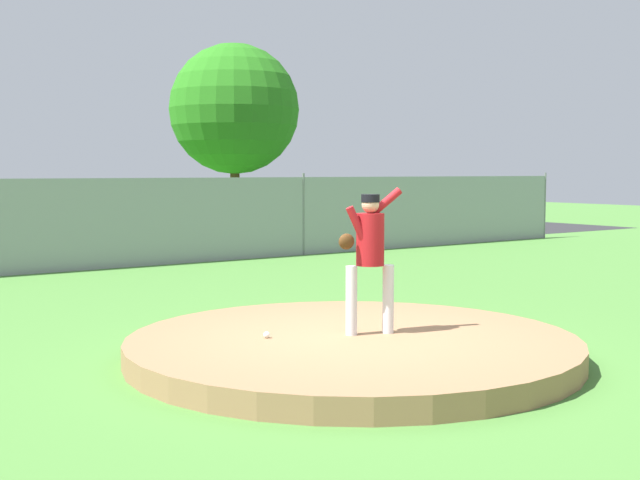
# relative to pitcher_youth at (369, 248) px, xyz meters

# --- Properties ---
(ground_plane) EXTENTS (80.00, 80.00, 0.00)m
(ground_plane) POSITION_rel_pitcher_youth_xyz_m (-0.23, 6.01, -1.24)
(ground_plane) COLOR #4C8438
(asphalt_strip) EXTENTS (44.00, 7.00, 0.01)m
(asphalt_strip) POSITION_rel_pitcher_youth_xyz_m (-0.23, 14.51, -1.24)
(asphalt_strip) COLOR #2B2B2D
(asphalt_strip) RESTS_ON ground_plane
(pitchers_mound) EXTENTS (5.09, 5.09, 0.26)m
(pitchers_mound) POSITION_rel_pitcher_youth_xyz_m (-0.23, 0.01, -1.11)
(pitchers_mound) COLOR #99704C
(pitchers_mound) RESTS_ON ground_plane
(pitcher_youth) EXTENTS (0.81, 0.32, 1.67)m
(pitcher_youth) POSITION_rel_pitcher_youth_xyz_m (0.00, 0.00, 0.00)
(pitcher_youth) COLOR silver
(pitcher_youth) RESTS_ON pitchers_mound
(baseball) EXTENTS (0.07, 0.07, 0.07)m
(baseball) POSITION_rel_pitcher_youth_xyz_m (-1.08, 0.48, -0.95)
(baseball) COLOR white
(baseball) RESTS_ON pitchers_mound
(chainlink_fence) EXTENTS (30.89, 0.07, 2.06)m
(chainlink_fence) POSITION_rel_pitcher_youth_xyz_m (-0.23, 10.01, -0.26)
(chainlink_fence) COLOR gray
(chainlink_fence) RESTS_ON ground_plane
(parked_car_slate) EXTENTS (2.14, 4.20, 1.62)m
(parked_car_slate) POSITION_rel_pitcher_youth_xyz_m (11.24, 14.75, -0.47)
(parked_car_slate) COLOR slate
(parked_car_slate) RESTS_ON ground_plane
(parked_car_silver) EXTENTS (1.92, 4.14, 1.70)m
(parked_car_silver) POSITION_rel_pitcher_youth_xyz_m (2.29, 14.64, -0.44)
(parked_car_silver) COLOR #B7BABF
(parked_car_silver) RESTS_ON ground_plane
(parked_car_red) EXTENTS (1.85, 4.69, 1.68)m
(parked_car_red) POSITION_rel_pitcher_youth_xyz_m (5.75, 14.98, -0.44)
(parked_car_red) COLOR #A81919
(parked_car_red) RESTS_ON ground_plane
(tree_leaning_west) EXTENTS (5.43, 5.43, 7.42)m
(tree_leaning_west) POSITION_rel_pitcher_youth_xyz_m (11.60, 23.40, 3.45)
(tree_leaning_west) COLOR #4C331E
(tree_leaning_west) RESTS_ON ground_plane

